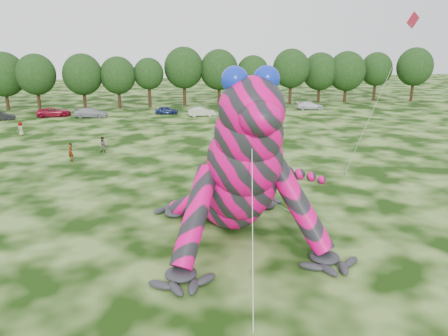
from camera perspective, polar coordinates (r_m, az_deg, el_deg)
name	(u,v)px	position (r m, az deg, el deg)	size (l,w,h in m)	color
ground	(145,259)	(24.93, -10.32, -11.68)	(240.00, 240.00, 0.00)	#16330A
inflatable_gecko	(227,145)	(27.70, 0.41, 3.05)	(17.60, 20.90, 10.45)	#E4036D
flying_kite	(408,32)	(36.60, 22.86, 16.03)	(3.17, 4.66, 14.01)	red
tree_5	(5,81)	(84.17, -26.74, 10.10)	(7.16, 6.44, 9.80)	black
tree_6	(37,82)	(81.09, -23.25, 10.23)	(6.52, 5.86, 9.49)	black
tree_7	(83,82)	(79.87, -17.93, 10.67)	(6.68, 6.01, 9.48)	black
tree_8	(118,83)	(79.51, -13.64, 10.78)	(6.14, 5.53, 8.94)	black
tree_9	(149,83)	(79.73, -9.76, 10.92)	(5.27, 4.74, 8.68)	black
tree_10	(184,76)	(81.17, -5.24, 11.83)	(7.09, 6.38, 10.50)	black
tree_11	(219,77)	(81.60, -0.64, 11.76)	(7.01, 6.31, 10.07)	black
tree_12	(253,80)	(82.44, 3.77, 11.39)	(5.99, 5.39, 8.97)	black
tree_13	(291,77)	(83.78, 8.72, 11.72)	(6.83, 6.15, 10.13)	black
tree_14	(320,77)	(87.50, 12.38, 11.49)	(6.82, 6.14, 9.40)	black
tree_15	(346,77)	(88.64, 15.68, 11.40)	(7.17, 6.45, 9.63)	black
tree_16	(376,76)	(93.24, 19.20, 11.24)	(6.26, 5.63, 9.37)	black
tree_17	(414,75)	(94.23, 23.56, 11.13)	(6.98, 6.28, 10.30)	black
car_1	(1,116)	(73.84, -27.08, 6.04)	(1.32, 3.79, 1.25)	black
car_2	(54,112)	(74.16, -21.33, 6.83)	(2.40, 5.20, 1.45)	maroon
car_3	(91,113)	(71.57, -16.98, 6.94)	(2.06, 5.08, 1.47)	#A0A5A9
car_4	(167,110)	(72.18, -7.51, 7.49)	(1.49, 3.69, 1.26)	navy
car_5	(202,112)	(69.64, -2.94, 7.35)	(1.48, 4.25, 1.40)	beige
car_6	(260,108)	(74.35, 4.68, 7.83)	(2.06, 4.48, 1.24)	#262629
car_7	(310,105)	(77.99, 11.14, 8.02)	(1.91, 4.70, 1.36)	silver
spectator_2	(223,132)	(53.47, -0.11, 4.75)	(1.08, 0.62, 1.67)	gray
spectator_1	(103,145)	(48.40, -15.52, 2.93)	(0.83, 0.65, 1.70)	gray
spectator_5	(212,159)	(40.58, -1.53, 1.12)	(1.74, 0.55, 1.87)	gray
spectator_4	(21,129)	(60.71, -25.01, 4.66)	(0.85, 0.56, 1.75)	gray
spectator_0	(71,152)	(45.77, -19.40, 1.94)	(0.68, 0.44, 1.85)	gray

